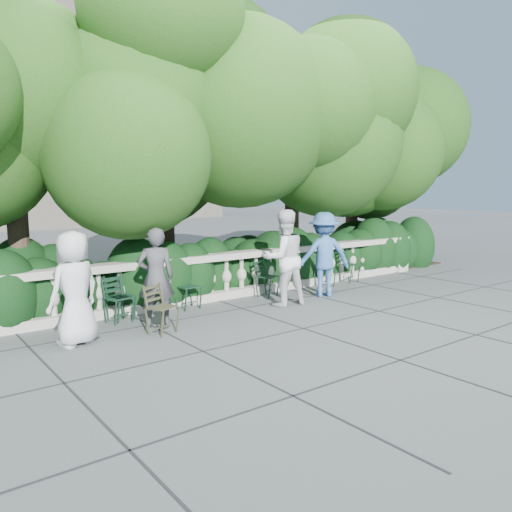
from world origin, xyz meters
TOP-DOWN VIEW (x-y plane):
  - ground at (0.00, 0.00)m, footprint 90.00×90.00m
  - balustrade at (0.00, 1.80)m, footprint 12.00×0.44m
  - shrub_hedge at (0.00, 3.00)m, footprint 15.00×2.60m
  - tree_canopy at (0.69, 3.19)m, footprint 15.04×6.52m
  - chair_a at (-1.34, 1.30)m, footprint 0.49×0.52m
  - chair_b at (-2.84, 1.14)m, footprint 0.53×0.56m
  - chair_c at (-2.74, 1.26)m, footprint 0.55×0.58m
  - chair_d at (0.65, 1.24)m, footprint 0.58×0.60m
  - chair_e at (3.39, 1.33)m, footprint 0.51×0.54m
  - chair_f at (2.42, 1.31)m, footprint 0.53×0.56m
  - chair_weathered at (-2.51, 0.06)m, footprint 0.58×0.60m
  - person_businessman at (-3.87, 0.46)m, footprint 1.01×0.84m
  - person_woman_grey at (-2.43, 0.65)m, footprint 0.74×0.61m
  - person_casual_man at (0.37, 0.56)m, footprint 1.09×0.92m
  - person_older_blue at (1.63, 0.67)m, footprint 1.39×1.12m

SIDE VIEW (x-z plane):
  - ground at x=0.00m, z-range 0.00..0.00m
  - shrub_hedge at x=0.00m, z-range -0.85..0.85m
  - chair_a at x=-1.34m, z-range -0.42..0.42m
  - chair_b at x=-2.84m, z-range -0.42..0.42m
  - chair_c at x=-2.74m, z-range -0.42..0.42m
  - chair_d at x=0.65m, z-range -0.42..0.42m
  - chair_e at x=3.39m, z-range -0.42..0.42m
  - chair_f at x=2.42m, z-range -0.42..0.42m
  - chair_weathered at x=-2.51m, z-range -0.42..0.42m
  - balustrade at x=0.00m, z-range -0.01..0.99m
  - person_woman_grey at x=-2.43m, z-range 0.00..1.73m
  - person_businessman at x=-3.87m, z-range 0.00..1.76m
  - person_older_blue at x=1.63m, z-range 0.00..1.87m
  - person_casual_man at x=0.37m, z-range 0.00..1.96m
  - tree_canopy at x=0.69m, z-range 0.57..7.35m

